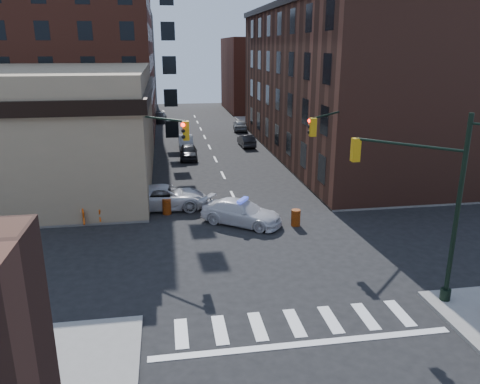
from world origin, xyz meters
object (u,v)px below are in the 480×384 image
object	(u,v)px
parked_car_wfar	(186,142)
pedestrian_a	(129,206)
pedestrian_b	(93,201)
barrel_bank	(167,207)
barricade_nw_a	(91,215)
police_car	(241,212)
parked_car_wnear	(189,152)
parked_car_enear	(247,140)
barrel_road	(296,218)
pickup	(165,197)

from	to	relation	value
parked_car_wfar	pedestrian_a	distance (m)	22.10
pedestrian_b	barrel_bank	xyz separation A→B (m)	(4.73, -0.50, -0.47)
parked_car_wfar	barricade_nw_a	world-z (taller)	parked_car_wfar
police_car	pedestrian_a	xyz separation A→B (m)	(-6.89, 1.62, 0.26)
parked_car_wnear	parked_car_enear	world-z (taller)	parked_car_wnear
police_car	barricade_nw_a	world-z (taller)	police_car
police_car	pedestrian_a	size ratio (longest dim) A/B	3.01
pedestrian_a	barrel_road	world-z (taller)	pedestrian_a
parked_car_wfar	parked_car_enear	world-z (taller)	parked_car_wfar
pedestrian_a	parked_car_wfar	bearing A→B (deg)	90.60
pedestrian_a	barrel_bank	size ratio (longest dim) A/B	1.66
parked_car_enear	barrel_bank	world-z (taller)	parked_car_enear
parked_car_enear	barrel_road	distance (m)	24.15
parked_car_wnear	pedestrian_a	distance (m)	17.27
pedestrian_b	barricade_nw_a	size ratio (longest dim) A/B	1.32
barrel_road	parked_car_wnear	bearing A→B (deg)	106.08
parked_car_enear	pedestrian_a	size ratio (longest dim) A/B	2.36
parked_car_wnear	barrel_bank	xyz separation A→B (m)	(-2.30, -15.71, -0.20)
parked_car_wnear	pickup	bearing A→B (deg)	-96.78
parked_car_wnear	pedestrian_b	bearing A→B (deg)	-112.28
parked_car_wnear	barricade_nw_a	size ratio (longest dim) A/B	3.33
parked_car_wnear	barricade_nw_a	world-z (taller)	parked_car_wnear
pedestrian_b	barrel_road	distance (m)	13.12
pickup	pedestrian_b	xyz separation A→B (m)	(-4.65, -0.68, 0.18)
parked_car_wfar	barricade_nw_a	bearing A→B (deg)	-107.43
parked_car_enear	barricade_nw_a	xyz separation A→B (m)	(-13.59, -21.96, -0.04)
pedestrian_a	barrel_road	xyz separation A→B (m)	(10.14, -2.46, -0.50)
barrel_road	pedestrian_a	bearing A→B (deg)	166.35
police_car	parked_car_wnear	xyz separation A→B (m)	(-2.25, 18.25, -0.03)
barrel_bank	police_car	bearing A→B (deg)	-29.14
police_car	parked_car_enear	world-z (taller)	police_car
parked_car_wnear	pedestrian_b	xyz separation A→B (m)	(-7.02, -15.21, 0.26)
pedestrian_a	pedestrian_b	distance (m)	2.78
police_car	pedestrian_a	distance (m)	7.08
pickup	parked_car_wfar	world-z (taller)	pickup
police_car	pickup	world-z (taller)	pickup
parked_car_wnear	barrel_bank	distance (m)	15.88
parked_car_wnear	barrel_bank	world-z (taller)	parked_car_wnear
parked_car_wfar	barrel_bank	bearing A→B (deg)	-96.21
pickup	parked_car_wnear	distance (m)	14.72
barricade_nw_a	pickup	bearing A→B (deg)	12.83
parked_car_enear	barrel_bank	bearing A→B (deg)	64.72
pickup	barrel_bank	xyz separation A→B (m)	(0.08, -1.18, -0.28)
parked_car_enear	parked_car_wnear	bearing A→B (deg)	35.13
police_car	barrel_road	xyz separation A→B (m)	(3.25, -0.84, -0.24)
pickup	barrel_road	size ratio (longest dim) A/B	5.64
police_car	pickup	bearing A→B (deg)	85.89
parked_car_wnear	pedestrian_a	xyz separation A→B (m)	(-4.63, -16.63, 0.29)
parked_car_enear	parked_car_wfar	bearing A→B (deg)	-1.49
pickup	pedestrian_a	distance (m)	3.09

